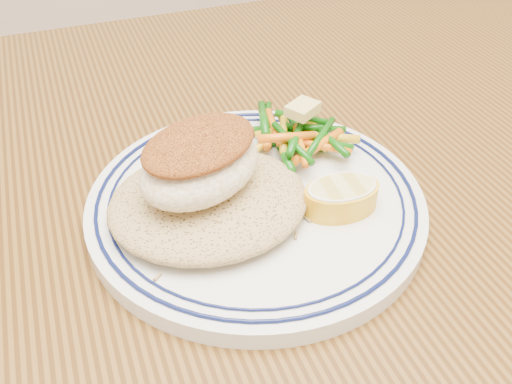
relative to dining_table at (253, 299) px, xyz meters
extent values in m
cube|color=#43280D|center=(0.00, 0.00, 0.08)|extent=(1.50, 0.90, 0.04)
cylinder|color=#43280D|center=(0.68, 0.38, -0.30)|extent=(0.07, 0.07, 0.71)
cylinder|color=silver|center=(0.01, 0.01, 0.10)|extent=(0.27, 0.27, 0.01)
torus|color=#0A113F|center=(0.01, 0.01, 0.11)|extent=(0.25, 0.25, 0.00)
torus|color=#0A113F|center=(0.01, 0.01, 0.11)|extent=(0.23, 0.23, 0.00)
ellipsoid|color=#A48652|center=(-0.03, 0.00, 0.13)|extent=(0.15, 0.14, 0.03)
ellipsoid|color=white|center=(-0.04, 0.01, 0.16)|extent=(0.12, 0.11, 0.04)
ellipsoid|color=brown|center=(-0.04, 0.01, 0.17)|extent=(0.11, 0.10, 0.02)
cylinder|color=#0F500A|center=(0.06, 0.06, 0.12)|extent=(0.05, 0.03, 0.01)
cylinder|color=#0F500A|center=(0.08, 0.08, 0.12)|extent=(0.02, 0.05, 0.01)
cylinder|color=#0F500A|center=(0.05, 0.09, 0.12)|extent=(0.05, 0.03, 0.02)
cylinder|color=gold|center=(0.04, 0.07, 0.12)|extent=(0.06, 0.04, 0.01)
cylinder|color=gold|center=(0.06, 0.07, 0.12)|extent=(0.01, 0.05, 0.01)
cylinder|color=gold|center=(0.09, 0.09, 0.12)|extent=(0.03, 0.04, 0.01)
cylinder|color=orange|center=(0.05, 0.08, 0.12)|extent=(0.03, 0.05, 0.01)
cylinder|color=gold|center=(0.07, 0.06, 0.12)|extent=(0.03, 0.04, 0.01)
cylinder|color=#0F500A|center=(0.05, 0.08, 0.12)|extent=(0.05, 0.03, 0.01)
cylinder|color=#0F500A|center=(0.06, 0.07, 0.12)|extent=(0.02, 0.05, 0.01)
cylinder|color=#0F500A|center=(0.04, 0.04, 0.12)|extent=(0.02, 0.06, 0.02)
cylinder|color=gold|center=(0.09, 0.05, 0.13)|extent=(0.05, 0.04, 0.01)
cylinder|color=#0F500A|center=(0.08, 0.04, 0.12)|extent=(0.04, 0.04, 0.01)
cylinder|color=orange|center=(0.07, 0.04, 0.13)|extent=(0.06, 0.03, 0.01)
cylinder|color=orange|center=(0.08, 0.04, 0.13)|extent=(0.05, 0.04, 0.01)
cylinder|color=gold|center=(0.06, 0.07, 0.13)|extent=(0.06, 0.01, 0.01)
cylinder|color=#0F500A|center=(0.05, 0.09, 0.13)|extent=(0.03, 0.05, 0.01)
cylinder|color=orange|center=(0.05, 0.08, 0.13)|extent=(0.01, 0.05, 0.01)
cylinder|color=gold|center=(0.05, 0.06, 0.13)|extent=(0.03, 0.05, 0.01)
cylinder|color=#0F500A|center=(0.04, 0.09, 0.13)|extent=(0.02, 0.05, 0.01)
cylinder|color=#0F500A|center=(0.08, 0.04, 0.13)|extent=(0.05, 0.04, 0.01)
cylinder|color=#0F500A|center=(0.08, 0.06, 0.13)|extent=(0.06, 0.03, 0.01)
cylinder|color=#0F500A|center=(0.09, 0.03, 0.13)|extent=(0.01, 0.05, 0.01)
cylinder|color=orange|center=(0.06, 0.04, 0.13)|extent=(0.02, 0.06, 0.01)
cylinder|color=#0F500A|center=(0.05, 0.04, 0.13)|extent=(0.04, 0.05, 0.01)
cylinder|color=#0F500A|center=(0.05, 0.04, 0.13)|extent=(0.01, 0.06, 0.01)
cylinder|color=#0F500A|center=(0.08, 0.08, 0.13)|extent=(0.05, 0.03, 0.01)
cylinder|color=orange|center=(0.05, 0.05, 0.14)|extent=(0.05, 0.01, 0.02)
cube|color=#D3C367|center=(0.07, 0.07, 0.15)|extent=(0.03, 0.03, 0.01)
torus|color=white|center=(0.06, -0.03, 0.13)|extent=(0.06, 0.06, 0.00)
camera|label=1|loc=(-0.12, -0.32, 0.40)|focal=40.00mm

